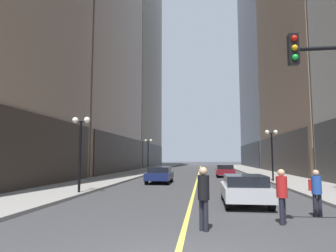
{
  "coord_description": "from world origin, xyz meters",
  "views": [
    {
      "loc": [
        0.58,
        -5.71,
        2.1
      ],
      "look_at": [
        -4.49,
        37.06,
        6.71
      ],
      "focal_mm": 31.44,
      "sensor_mm": 36.0,
      "label": 1
    }
  ],
  "objects_px": {
    "car_silver": "(245,188)",
    "pedestrian_in_red_jacket": "(282,192)",
    "street_lamp_right_mid": "(272,144)",
    "car_maroon": "(225,170)",
    "pedestrian_in_black_coat": "(204,193)",
    "pedestrian_in_blue_hoodie": "(317,189)",
    "fire_hydrant_right": "(311,186)",
    "street_lamp_left_near": "(81,137)",
    "street_lamp_left_far": "(148,148)",
    "car_navy": "(160,174)"
  },
  "relations": [
    {
      "from": "pedestrian_in_red_jacket",
      "to": "street_lamp_left_far",
      "type": "distance_m",
      "value": 29.01
    },
    {
      "from": "pedestrian_in_red_jacket",
      "to": "pedestrian_in_blue_hoodie",
      "type": "bearing_deg",
      "value": 41.14
    },
    {
      "from": "pedestrian_in_blue_hoodie",
      "to": "street_lamp_left_near",
      "type": "height_order",
      "value": "street_lamp_left_near"
    },
    {
      "from": "street_lamp_left_near",
      "to": "street_lamp_right_mid",
      "type": "bearing_deg",
      "value": 37.13
    },
    {
      "from": "pedestrian_in_black_coat",
      "to": "car_silver",
      "type": "bearing_deg",
      "value": 69.67
    },
    {
      "from": "pedestrian_in_blue_hoodie",
      "to": "pedestrian_in_black_coat",
      "type": "relative_size",
      "value": 0.91
    },
    {
      "from": "car_maroon",
      "to": "pedestrian_in_black_coat",
      "type": "height_order",
      "value": "pedestrian_in_black_coat"
    },
    {
      "from": "pedestrian_in_blue_hoodie",
      "to": "street_lamp_right_mid",
      "type": "relative_size",
      "value": 0.38
    },
    {
      "from": "street_lamp_right_mid",
      "to": "pedestrian_in_red_jacket",
      "type": "bearing_deg",
      "value": -101.83
    },
    {
      "from": "car_silver",
      "to": "street_lamp_left_far",
      "type": "distance_m",
      "value": 25.22
    },
    {
      "from": "car_silver",
      "to": "pedestrian_in_red_jacket",
      "type": "distance_m",
      "value": 3.9
    },
    {
      "from": "car_maroon",
      "to": "street_lamp_right_mid",
      "type": "distance_m",
      "value": 8.01
    },
    {
      "from": "car_silver",
      "to": "car_navy",
      "type": "distance_m",
      "value": 11.91
    },
    {
      "from": "car_silver",
      "to": "car_maroon",
      "type": "distance_m",
      "value": 18.89
    },
    {
      "from": "pedestrian_in_blue_hoodie",
      "to": "pedestrian_in_black_coat",
      "type": "xyz_separation_m",
      "value": [
        -4.01,
        -2.45,
        0.11
      ]
    },
    {
      "from": "pedestrian_in_black_coat",
      "to": "pedestrian_in_red_jacket",
      "type": "distance_m",
      "value": 2.71
    },
    {
      "from": "street_lamp_right_mid",
      "to": "fire_hydrant_right",
      "type": "distance_m",
      "value": 7.87
    },
    {
      "from": "street_lamp_right_mid",
      "to": "car_silver",
      "type": "bearing_deg",
      "value": -108.18
    },
    {
      "from": "car_maroon",
      "to": "street_lamp_left_far",
      "type": "relative_size",
      "value": 0.92
    },
    {
      "from": "street_lamp_left_near",
      "to": "car_silver",
      "type": "bearing_deg",
      "value": -15.55
    },
    {
      "from": "pedestrian_in_black_coat",
      "to": "car_maroon",
      "type": "bearing_deg",
      "value": 84.41
    },
    {
      "from": "pedestrian_in_black_coat",
      "to": "street_lamp_left_far",
      "type": "bearing_deg",
      "value": 103.78
    },
    {
      "from": "fire_hydrant_right",
      "to": "pedestrian_in_blue_hoodie",
      "type": "bearing_deg",
      "value": -107.53
    },
    {
      "from": "street_lamp_left_far",
      "to": "fire_hydrant_right",
      "type": "height_order",
      "value": "street_lamp_left_far"
    },
    {
      "from": "car_maroon",
      "to": "pedestrian_in_black_coat",
      "type": "xyz_separation_m",
      "value": [
        -2.33,
        -23.84,
        0.35
      ]
    },
    {
      "from": "pedestrian_in_red_jacket",
      "to": "street_lamp_right_mid",
      "type": "height_order",
      "value": "street_lamp_right_mid"
    },
    {
      "from": "fire_hydrant_right",
      "to": "car_maroon",
      "type": "bearing_deg",
      "value": 105.84
    },
    {
      "from": "street_lamp_right_mid",
      "to": "car_maroon",
      "type": "bearing_deg",
      "value": 117.35
    },
    {
      "from": "car_maroon",
      "to": "street_lamp_left_near",
      "type": "bearing_deg",
      "value": -119.53
    },
    {
      "from": "pedestrian_in_blue_hoodie",
      "to": "street_lamp_left_far",
      "type": "height_order",
      "value": "street_lamp_left_far"
    },
    {
      "from": "pedestrian_in_black_coat",
      "to": "pedestrian_in_red_jacket",
      "type": "bearing_deg",
      "value": 24.17
    },
    {
      "from": "car_silver",
      "to": "street_lamp_right_mid",
      "type": "xyz_separation_m",
      "value": [
        3.99,
        12.14,
        2.54
      ]
    },
    {
      "from": "car_silver",
      "to": "street_lamp_left_far",
      "type": "xyz_separation_m",
      "value": [
        -8.81,
        23.5,
        2.54
      ]
    },
    {
      "from": "car_silver",
      "to": "pedestrian_in_black_coat",
      "type": "relative_size",
      "value": 2.27
    },
    {
      "from": "street_lamp_left_far",
      "to": "car_silver",
      "type": "bearing_deg",
      "value": -69.44
    },
    {
      "from": "pedestrian_in_red_jacket",
      "to": "street_lamp_left_far",
      "type": "relative_size",
      "value": 0.39
    },
    {
      "from": "pedestrian_in_black_coat",
      "to": "street_lamp_right_mid",
      "type": "bearing_deg",
      "value": 71.19
    },
    {
      "from": "car_navy",
      "to": "car_maroon",
      "type": "height_order",
      "value": "same"
    },
    {
      "from": "car_silver",
      "to": "pedestrian_in_black_coat",
      "type": "distance_m",
      "value": 5.29
    },
    {
      "from": "car_maroon",
      "to": "street_lamp_left_near",
      "type": "height_order",
      "value": "street_lamp_left_near"
    },
    {
      "from": "car_maroon",
      "to": "street_lamp_right_mid",
      "type": "bearing_deg",
      "value": -62.65
    },
    {
      "from": "pedestrian_in_blue_hoodie",
      "to": "pedestrian_in_black_coat",
      "type": "distance_m",
      "value": 4.7
    },
    {
      "from": "street_lamp_left_near",
      "to": "street_lamp_right_mid",
      "type": "xyz_separation_m",
      "value": [
        12.8,
        9.69,
        0.0
      ]
    },
    {
      "from": "car_navy",
      "to": "pedestrian_in_blue_hoodie",
      "type": "xyz_separation_m",
      "value": [
        7.57,
        -13.11,
        0.25
      ]
    },
    {
      "from": "street_lamp_left_near",
      "to": "street_lamp_right_mid",
      "type": "distance_m",
      "value": 16.06
    },
    {
      "from": "car_maroon",
      "to": "street_lamp_right_mid",
      "type": "height_order",
      "value": "street_lamp_right_mid"
    },
    {
      "from": "pedestrian_in_red_jacket",
      "to": "car_maroon",
      "type": "bearing_deg",
      "value": 90.35
    },
    {
      "from": "fire_hydrant_right",
      "to": "pedestrian_in_red_jacket",
      "type": "bearing_deg",
      "value": -113.95
    },
    {
      "from": "car_silver",
      "to": "street_lamp_right_mid",
      "type": "height_order",
      "value": "street_lamp_right_mid"
    },
    {
      "from": "car_maroon",
      "to": "pedestrian_in_black_coat",
      "type": "relative_size",
      "value": 2.24
    }
  ]
}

